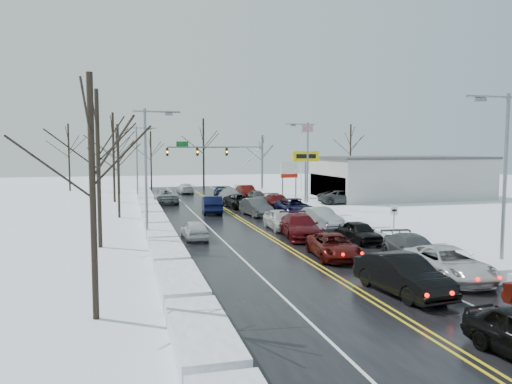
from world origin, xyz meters
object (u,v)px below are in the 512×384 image
object	(u,v)px
tires_plus_sign	(306,160)
dealership_building	(399,177)
oncoming_car_0	(212,213)
traffic_signal_mast	(226,155)
flagpole	(302,151)

from	to	relation	value
tires_plus_sign	dealership_building	bearing A→B (deg)	8.47
dealership_building	oncoming_car_0	bearing A→B (deg)	-160.65
traffic_signal_mast	oncoming_car_0	size ratio (longest dim) A/B	2.58
traffic_signal_mast	dealership_building	size ratio (longest dim) A/B	0.65
flagpole	oncoming_car_0	xyz separation A→B (m)	(-16.95, -21.04, -5.93)
flagpole	dealership_building	xyz separation A→B (m)	(8.80, -12.00, -3.27)
tires_plus_sign	dealership_building	world-z (taller)	tires_plus_sign
traffic_signal_mast	oncoming_car_0	distance (m)	20.48
tires_plus_sign	flagpole	bearing A→B (deg)	71.56
flagpole	oncoming_car_0	size ratio (longest dim) A/B	1.95
traffic_signal_mast	tires_plus_sign	distance (m)	13.92
oncoming_car_0	traffic_signal_mast	bearing A→B (deg)	-99.78
tires_plus_sign	flagpole	world-z (taller)	flagpole
oncoming_car_0	flagpole	bearing A→B (deg)	-123.28
traffic_signal_mast	oncoming_car_0	bearing A→B (deg)	-105.36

